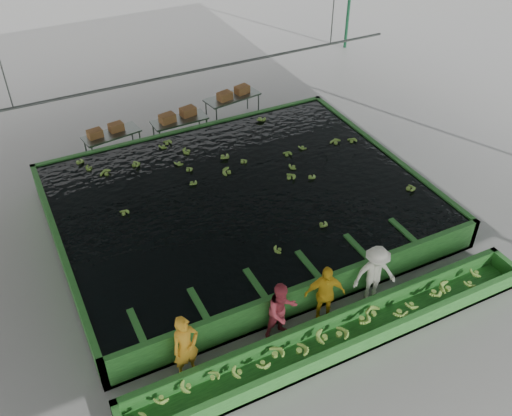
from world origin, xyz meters
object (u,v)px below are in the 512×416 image
packing_table_mid (180,130)px  box_stack_left (106,134)px  worker_d (375,275)px  packing_table_left (113,145)px  packing_table_right (233,108)px  box_stack_right (234,96)px  worker_b (282,311)px  flotation_tank (240,204)px  worker_c (325,294)px  worker_a (186,347)px  box_stack_mid (178,118)px  sorting_trough (339,336)px

packing_table_mid → box_stack_left: (-2.44, 0.19, 0.41)m
worker_d → packing_table_left: size_ratio=0.88×
packing_table_right → box_stack_right: 0.46m
box_stack_left → box_stack_right: (4.74, 0.42, 0.08)m
worker_b → box_stack_right: 10.16m
worker_b → packing_table_mid: (1.00, 9.00, -0.35)m
packing_table_mid → flotation_tank: bearing=-89.7°
flotation_tank → worker_c: bearing=-89.0°
packing_table_right → packing_table_left: bearing=-173.6°
worker_b → packing_table_mid: 9.06m
worker_a → box_stack_mid: 9.62m
worker_b → worker_c: (1.10, 0.00, 0.02)m
worker_c → packing_table_left: bearing=123.8°
worker_b → worker_d: size_ratio=0.96×
worker_c → box_stack_right: worker_c is taller
packing_table_mid → packing_table_left: bearing=176.9°
flotation_tank → worker_a: 5.41m
sorting_trough → worker_a: (-3.26, 0.80, 0.56)m
packing_table_left → box_stack_mid: 2.32m
worker_c → packing_table_right: size_ratio=0.80×
packing_table_right → box_stack_right: (0.04, -0.02, 0.46)m
sorting_trough → box_stack_right: bearing=77.7°
sorting_trough → packing_table_mid: packing_table_mid is taller
box_stack_mid → worker_b: bearing=-96.2°
packing_table_left → packing_table_mid: 2.30m
packing_table_mid → box_stack_mid: size_ratio=1.44×
sorting_trough → worker_a: size_ratio=6.14×
packing_table_left → sorting_trough: bearing=-76.8°
worker_b → worker_c: size_ratio=0.97×
packing_table_left → packing_table_right: bearing=6.4°
worker_a → worker_b: size_ratio=1.05×
worker_c → packing_table_left: (-2.40, 9.12, -0.38)m
worker_c → worker_d: size_ratio=1.00×
worker_d → packing_table_right: size_ratio=0.80×
sorting_trough → worker_c: worker_c is taller
worker_a → packing_table_mid: bearing=61.4°
worker_d → worker_c: bearing=-164.0°
sorting_trough → box_stack_mid: 9.88m
box_stack_mid → packing_table_right: bearing=14.0°
worker_d → packing_table_right: bearing=101.4°
sorting_trough → box_stack_mid: size_ratio=7.68×
sorting_trough → flotation_tank: bearing=90.0°
worker_b → packing_table_left: bearing=95.4°
packing_table_left → box_stack_right: 4.64m
worker_a → worker_c: 3.34m
packing_table_right → flotation_tank: bearing=-112.6°
flotation_tank → packing_table_mid: bearing=90.3°
worker_a → worker_b: bearing=-8.8°
sorting_trough → worker_d: 1.75m
flotation_tank → box_stack_left: 5.49m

